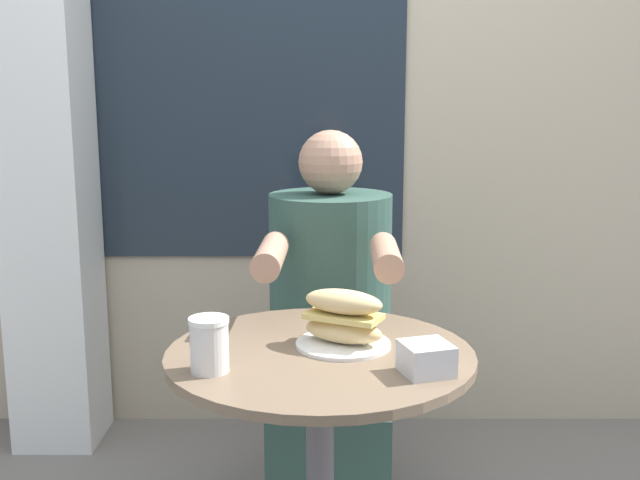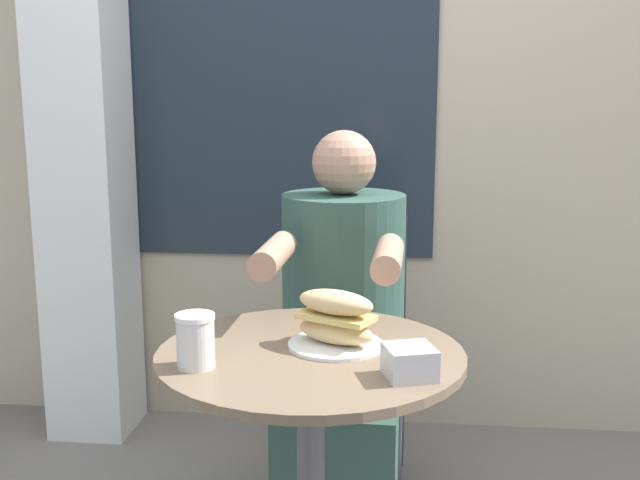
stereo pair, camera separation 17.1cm
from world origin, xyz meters
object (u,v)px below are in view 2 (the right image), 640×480
object	(u,v)px
drink_cup	(195,341)
sandwich_on_plate	(336,322)
seated_diner	(341,367)
diner_chair	(351,325)
cafe_table	(311,440)

from	to	relation	value
drink_cup	sandwich_on_plate	bearing A→B (deg)	29.92
seated_diner	drink_cup	xyz separation A→B (m)	(-0.24, -0.63, 0.28)
diner_chair	drink_cup	size ratio (longest dim) A/B	8.08
sandwich_on_plate	diner_chair	bearing A→B (deg)	91.26
cafe_table	seated_diner	distance (m)	0.51
diner_chair	sandwich_on_plate	bearing A→B (deg)	93.01
drink_cup	cafe_table	bearing A→B (deg)	28.78
cafe_table	drink_cup	bearing A→B (deg)	-151.22
seated_diner	sandwich_on_plate	xyz separation A→B (m)	(0.02, -0.47, 0.28)
cafe_table	seated_diner	bearing A→B (deg)	86.90
diner_chair	drink_cup	distance (m)	1.04
cafe_table	seated_diner	size ratio (longest dim) A/B	0.63
diner_chair	drink_cup	xyz separation A→B (m)	(-0.24, -0.97, 0.26)
cafe_table	sandwich_on_plate	distance (m)	0.26
seated_diner	sandwich_on_plate	size ratio (longest dim) A/B	5.73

